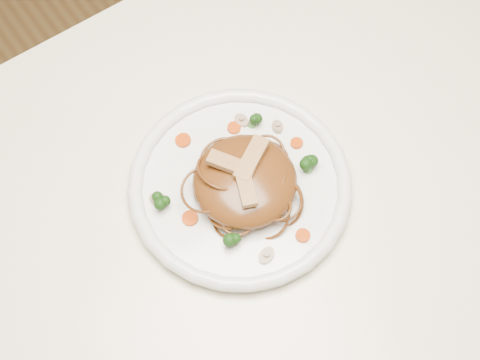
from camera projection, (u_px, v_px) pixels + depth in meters
ground at (242, 329)px, 1.57m from camera, size 4.00×4.00×0.00m
table at (243, 227)px, 0.99m from camera, size 1.20×0.80×0.75m
plate at (240, 187)px, 0.90m from camera, size 0.35×0.35×0.02m
noodle_mound at (245, 181)px, 0.87m from camera, size 0.18×0.18×0.05m
chicken_a at (251, 159)px, 0.85m from camera, size 0.07×0.05×0.01m
chicken_b at (231, 165)px, 0.84m from camera, size 0.05×0.06×0.01m
chicken_c at (245, 185)px, 0.83m from camera, size 0.04×0.06×0.01m
broccoli_0 at (252, 119)px, 0.92m from camera, size 0.03×0.03×0.03m
broccoli_1 at (161, 199)px, 0.86m from camera, size 0.03×0.03×0.03m
broccoli_2 at (232, 236)px, 0.84m from camera, size 0.03×0.03×0.03m
broccoli_3 at (309, 164)px, 0.88m from camera, size 0.04×0.04×0.03m
carrot_0 at (234, 128)px, 0.93m from camera, size 0.02×0.02×0.00m
carrot_1 at (190, 218)px, 0.87m from camera, size 0.03×0.03×0.00m
carrot_2 at (297, 143)px, 0.92m from camera, size 0.02×0.02×0.00m
carrot_3 at (183, 140)px, 0.92m from camera, size 0.02×0.02×0.00m
carrot_4 at (303, 235)px, 0.85m from camera, size 0.02×0.02×0.00m
mushroom_0 at (267, 255)px, 0.84m from camera, size 0.03×0.03×0.01m
mushroom_1 at (277, 127)px, 0.93m from camera, size 0.03×0.03×0.01m
mushroom_2 at (158, 200)px, 0.88m from camera, size 0.04×0.04×0.01m
mushroom_3 at (242, 120)px, 0.93m from camera, size 0.03×0.03×0.01m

